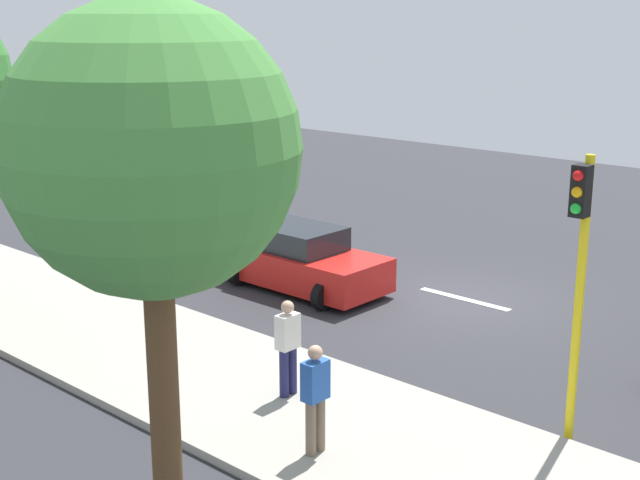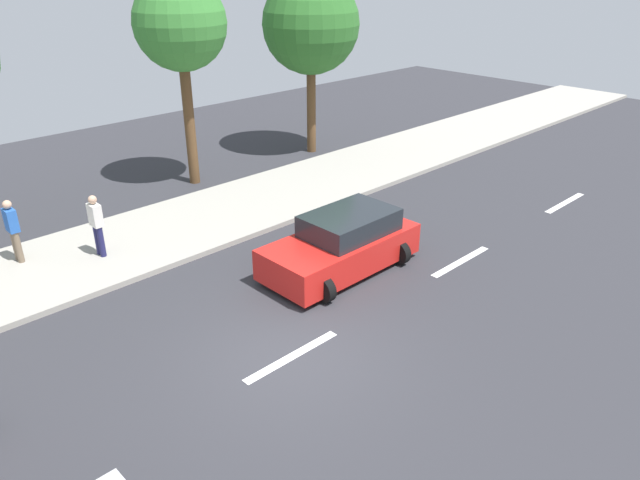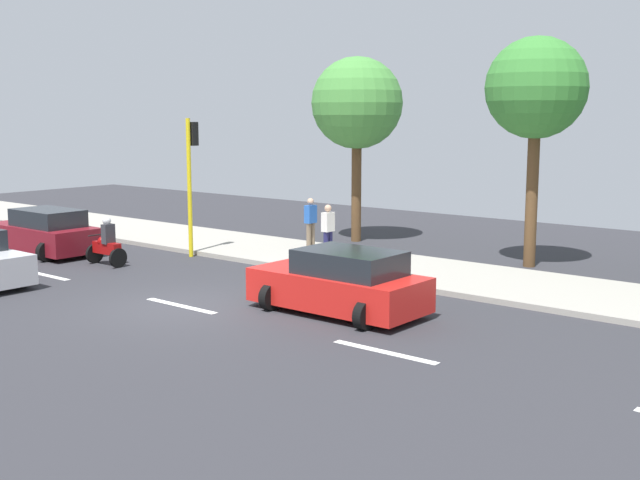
{
  "view_description": "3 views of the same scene",
  "coord_description": "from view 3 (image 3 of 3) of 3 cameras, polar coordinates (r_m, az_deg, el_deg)",
  "views": [
    {
      "loc": [
        16.54,
        10.38,
        6.47
      ],
      "look_at": [
        2.89,
        -1.93,
        1.65
      ],
      "focal_mm": 48.81,
      "sensor_mm": 36.0,
      "label": 1
    },
    {
      "loc": [
        -7.56,
        6.5,
        7.39
      ],
      "look_at": [
        1.82,
        -2.54,
        1.16
      ],
      "focal_mm": 33.61,
      "sensor_mm": 36.0,
      "label": 2
    },
    {
      "loc": [
        -12.36,
        -14.47,
        4.58
      ],
      "look_at": [
        2.83,
        -2.06,
        1.49
      ],
      "focal_mm": 44.4,
      "sensor_mm": 36.0,
      "label": 3
    }
  ],
  "objects": [
    {
      "name": "street_tree_center",
      "position": [
        28.85,
        2.68,
        9.76
      ],
      "size": [
        3.3,
        3.3,
        6.68
      ],
      "color": "brown",
      "rests_on": "ground"
    },
    {
      "name": "street_tree_south",
      "position": [
        24.7,
        15.32,
        10.39
      ],
      "size": [
        3.03,
        3.03,
        6.91
      ],
      "color": "brown",
      "rests_on": "ground"
    },
    {
      "name": "lane_stripe_north",
      "position": [
        15.67,
        4.67,
        -8.05
      ],
      "size": [
        0.2,
        2.4,
        0.01
      ],
      "primitive_type": "cube",
      "color": "white",
      "rests_on": "ground"
    },
    {
      "name": "motorcycle",
      "position": [
        25.2,
        -15.14,
        -0.35
      ],
      "size": [
        0.6,
        1.3,
        1.53
      ],
      "color": "black",
      "rests_on": "ground"
    },
    {
      "name": "sidewalk",
      "position": [
        24.59,
        2.44,
        -1.61
      ],
      "size": [
        4.0,
        60.0,
        0.15
      ],
      "primitive_type": "cube",
      "color": "#9E998E",
      "rests_on": "ground"
    },
    {
      "name": "car_red",
      "position": [
        18.46,
        1.49,
        -3.14
      ],
      "size": [
        2.29,
        4.18,
        1.52
      ],
      "color": "red",
      "rests_on": "ground"
    },
    {
      "name": "car_maroon",
      "position": [
        27.95,
        -19.25,
        0.49
      ],
      "size": [
        2.19,
        4.26,
        1.52
      ],
      "color": "maroon",
      "rests_on": "ground"
    },
    {
      "name": "traffic_light_corner",
      "position": [
        26.02,
        -9.27,
        5.2
      ],
      "size": [
        0.49,
        0.24,
        4.5
      ],
      "color": "yellow",
      "rests_on": "ground"
    },
    {
      "name": "pedestrian_near_signal",
      "position": [
        24.71,
        0.58,
        0.76
      ],
      "size": [
        0.4,
        0.24,
        1.69
      ],
      "color": "#1E1E4C",
      "rests_on": "sidewalk"
    },
    {
      "name": "lane_stripe_mid",
      "position": [
        19.57,
        -9.99,
        -4.7
      ],
      "size": [
        0.2,
        2.4,
        0.01
      ],
      "primitive_type": "cube",
      "color": "white",
      "rests_on": "ground"
    },
    {
      "name": "pedestrian_by_tree",
      "position": [
        26.66,
        -0.68,
        1.36
      ],
      "size": [
        0.4,
        0.24,
        1.69
      ],
      "color": "#72604C",
      "rests_on": "sidewalk"
    },
    {
      "name": "ground_plane",
      "position": [
        19.59,
        -9.98,
        -4.86
      ],
      "size": [
        40.0,
        60.0,
        0.1
      ],
      "primitive_type": "cube",
      "color": "#2D2D33"
    },
    {
      "name": "lane_stripe_south",
      "position": [
        24.35,
        -19.27,
        -2.38
      ],
      "size": [
        0.2,
        2.4,
        0.01
      ],
      "primitive_type": "cube",
      "color": "white",
      "rests_on": "ground"
    }
  ]
}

